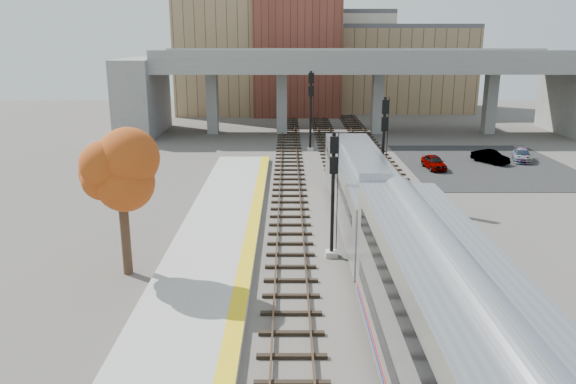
# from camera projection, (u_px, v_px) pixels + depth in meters

# --- Properties ---
(ground) EXTENTS (160.00, 160.00, 0.00)m
(ground) POSITION_uv_depth(u_px,v_px,m) (372.00, 322.00, 22.11)
(ground) COLOR #47423D
(ground) RESTS_ON ground
(platform) EXTENTS (4.50, 60.00, 0.35)m
(platform) POSITION_uv_depth(u_px,v_px,m) (189.00, 319.00, 22.05)
(platform) COLOR #9E9E99
(platform) RESTS_ON ground
(yellow_strip) EXTENTS (0.70, 60.00, 0.01)m
(yellow_strip) POSITION_uv_depth(u_px,v_px,m) (237.00, 314.00, 22.00)
(yellow_strip) COLOR yellow
(yellow_strip) RESTS_ON platform
(tracks) EXTENTS (10.70, 95.00, 0.25)m
(tracks) POSITION_uv_depth(u_px,v_px,m) (358.00, 220.00, 34.13)
(tracks) COLOR black
(tracks) RESTS_ON ground
(overpass) EXTENTS (54.00, 12.00, 9.50)m
(overpass) POSITION_uv_depth(u_px,v_px,m) (360.00, 83.00, 63.91)
(overpass) COLOR slate
(overpass) RESTS_ON ground
(buildings_far) EXTENTS (43.00, 21.00, 20.60)m
(buildings_far) POSITION_uv_depth(u_px,v_px,m) (318.00, 57.00, 84.14)
(buildings_far) COLOR #8E7752
(buildings_far) RESTS_ON ground
(parking_lot) EXTENTS (14.00, 18.00, 0.04)m
(parking_lot) POSITION_uv_depth(u_px,v_px,m) (485.00, 165.00, 49.09)
(parking_lot) COLOR black
(parking_lot) RESTS_ON ground
(locomotive) EXTENTS (3.02, 19.05, 4.10)m
(locomotive) POSITION_uv_depth(u_px,v_px,m) (362.00, 189.00, 32.83)
(locomotive) COLOR #A8AAB2
(locomotive) RESTS_ON ground
(signal_mast_near) EXTENTS (0.60, 0.64, 6.40)m
(signal_mast_near) POSITION_uv_depth(u_px,v_px,m) (333.00, 200.00, 27.85)
(signal_mast_near) COLOR #9E9E99
(signal_mast_near) RESTS_ON ground
(signal_mast_mid) EXTENTS (0.60, 0.64, 7.09)m
(signal_mast_mid) POSITION_uv_depth(u_px,v_px,m) (383.00, 151.00, 37.21)
(signal_mast_mid) COLOR #9E9E99
(signal_mast_mid) RESTS_ON ground
(signal_mast_far) EXTENTS (0.60, 0.64, 7.72)m
(signal_mast_far) POSITION_uv_depth(u_px,v_px,m) (311.00, 111.00, 54.35)
(signal_mast_far) COLOR #9E9E99
(signal_mast_far) RESTS_ON ground
(tree) EXTENTS (3.60, 3.60, 6.83)m
(tree) POSITION_uv_depth(u_px,v_px,m) (120.00, 170.00, 25.34)
(tree) COLOR #382619
(tree) RESTS_ON ground
(car_a) EXTENTS (1.69, 3.54, 1.17)m
(car_a) POSITION_uv_depth(u_px,v_px,m) (434.00, 162.00, 47.42)
(car_a) COLOR #99999E
(car_a) RESTS_ON parking_lot
(car_b) EXTENTS (2.85, 3.55, 1.13)m
(car_b) POSITION_uv_depth(u_px,v_px,m) (490.00, 157.00, 49.63)
(car_b) COLOR #99999E
(car_b) RESTS_ON parking_lot
(car_c) EXTENTS (2.52, 3.96, 1.07)m
(car_c) POSITION_uv_depth(u_px,v_px,m) (522.00, 155.00, 50.46)
(car_c) COLOR #99999E
(car_c) RESTS_ON parking_lot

